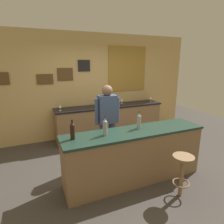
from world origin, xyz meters
TOP-DOWN VIEW (x-y plane):
  - ground_plane at (0.00, 0.00)m, footprint 10.00×10.00m
  - back_wall at (0.02, 2.03)m, footprint 6.00×0.09m
  - bar_counter at (0.00, -0.40)m, footprint 2.50×0.60m
  - side_counter at (0.40, 1.65)m, footprint 2.99×0.56m
  - bartender at (-0.20, 0.37)m, footprint 0.52×0.21m
  - bar_stool at (0.45, -1.08)m, footprint 0.32×0.32m
  - wine_bottle_a at (-1.05, -0.35)m, footprint 0.07×0.07m
  - wine_bottle_b at (-0.54, -0.39)m, footprint 0.07×0.07m
  - wine_bottle_c at (0.12, -0.32)m, footprint 0.07×0.07m
  - wine_glass_a at (-0.94, 1.59)m, footprint 0.07×0.07m
  - wine_glass_b at (0.46, 1.66)m, footprint 0.07×0.07m
  - wine_glass_c at (0.61, 1.55)m, footprint 0.07×0.07m
  - wine_glass_d at (0.79, 1.72)m, footprint 0.07×0.07m
  - wine_glass_e at (1.74, 1.68)m, footprint 0.07×0.07m
  - coffee_mug at (0.03, 1.72)m, footprint 0.12×0.08m

SIDE VIEW (x-z plane):
  - ground_plane at x=0.00m, z-range 0.00..0.00m
  - side_counter at x=0.40m, z-range 0.00..0.90m
  - bar_stool at x=0.45m, z-range 0.12..0.80m
  - bar_counter at x=0.00m, z-range 0.00..0.92m
  - bartender at x=-0.20m, z-range 0.13..1.75m
  - coffee_mug at x=0.03m, z-range 0.90..1.00m
  - wine_glass_a at x=-0.94m, z-range 0.93..1.09m
  - wine_glass_b at x=0.46m, z-range 0.93..1.09m
  - wine_glass_c at x=0.61m, z-range 0.93..1.09m
  - wine_glass_d at x=0.79m, z-range 0.93..1.09m
  - wine_glass_e at x=1.74m, z-range 0.93..1.09m
  - wine_bottle_a at x=-1.05m, z-range 0.90..1.21m
  - wine_bottle_b at x=-0.54m, z-range 0.90..1.21m
  - wine_bottle_c at x=0.12m, z-range 0.90..1.21m
  - back_wall at x=0.02m, z-range 0.02..2.82m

